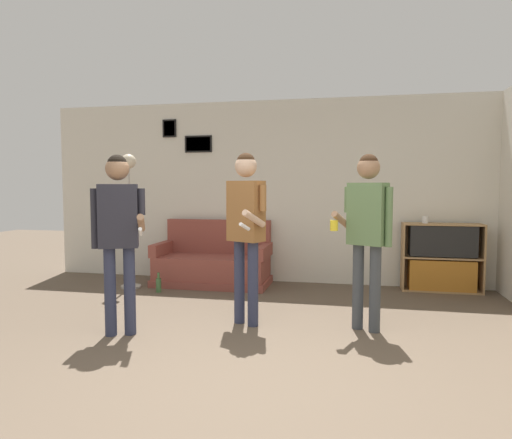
{
  "coord_description": "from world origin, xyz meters",
  "views": [
    {
      "loc": [
        0.76,
        -3.01,
        1.43
      ],
      "look_at": [
        -0.26,
        1.85,
        1.07
      ],
      "focal_mm": 32.0,
      "sensor_mm": 36.0,
      "label": 1
    }
  ],
  "objects_px": {
    "floor_lamp": "(129,193)",
    "bottle_on_floor": "(159,285)",
    "person_player_foreground_center": "(246,219)",
    "drinking_cup": "(425,220)",
    "bookshelf": "(442,258)",
    "couch": "(213,264)",
    "person_watcher_holding_cup": "(367,222)",
    "person_player_foreground_left": "(118,225)"
  },
  "relations": [
    {
      "from": "couch",
      "to": "person_watcher_holding_cup",
      "type": "distance_m",
      "value": 2.86
    },
    {
      "from": "floor_lamp",
      "to": "bottle_on_floor",
      "type": "distance_m",
      "value": 1.34
    },
    {
      "from": "bottle_on_floor",
      "to": "drinking_cup",
      "type": "xyz_separation_m",
      "value": [
        3.52,
        0.85,
        0.87
      ]
    },
    {
      "from": "couch",
      "to": "bookshelf",
      "type": "relative_size",
      "value": 1.59
    },
    {
      "from": "bottle_on_floor",
      "to": "drinking_cup",
      "type": "distance_m",
      "value": 3.73
    },
    {
      "from": "bookshelf",
      "to": "floor_lamp",
      "type": "bearing_deg",
      "value": -171.17
    },
    {
      "from": "person_player_foreground_center",
      "to": "drinking_cup",
      "type": "relative_size",
      "value": 19.34
    },
    {
      "from": "person_player_foreground_left",
      "to": "bottle_on_floor",
      "type": "distance_m",
      "value": 2.02
    },
    {
      "from": "couch",
      "to": "floor_lamp",
      "type": "relative_size",
      "value": 0.88
    },
    {
      "from": "bookshelf",
      "to": "person_player_foreground_center",
      "type": "bearing_deg",
      "value": -138.61
    },
    {
      "from": "couch",
      "to": "person_player_foreground_center",
      "type": "relative_size",
      "value": 0.93
    },
    {
      "from": "bookshelf",
      "to": "person_player_foreground_center",
      "type": "distance_m",
      "value": 3.09
    },
    {
      "from": "drinking_cup",
      "to": "person_watcher_holding_cup",
      "type": "bearing_deg",
      "value": -113.12
    },
    {
      "from": "bookshelf",
      "to": "person_watcher_holding_cup",
      "type": "distance_m",
      "value": 2.3
    },
    {
      "from": "person_player_foreground_left",
      "to": "person_watcher_holding_cup",
      "type": "distance_m",
      "value": 2.4
    },
    {
      "from": "bookshelf",
      "to": "bottle_on_floor",
      "type": "height_order",
      "value": "bookshelf"
    },
    {
      "from": "bookshelf",
      "to": "drinking_cup",
      "type": "xyz_separation_m",
      "value": [
        -0.23,
        0.0,
        0.51
      ]
    },
    {
      "from": "bookshelf",
      "to": "floor_lamp",
      "type": "distance_m",
      "value": 4.39
    },
    {
      "from": "person_watcher_holding_cup",
      "to": "couch",
      "type": "bearing_deg",
      "value": 140.41
    },
    {
      "from": "floor_lamp",
      "to": "bottle_on_floor",
      "type": "bearing_deg",
      "value": -20.47
    },
    {
      "from": "person_player_foreground_left",
      "to": "person_player_foreground_center",
      "type": "xyz_separation_m",
      "value": [
        1.11,
        0.58,
        0.03
      ]
    },
    {
      "from": "couch",
      "to": "person_watcher_holding_cup",
      "type": "bearing_deg",
      "value": -39.59
    },
    {
      "from": "couch",
      "to": "floor_lamp",
      "type": "xyz_separation_m",
      "value": [
        -1.07,
        -0.47,
        1.03
      ]
    },
    {
      "from": "couch",
      "to": "person_watcher_holding_cup",
      "type": "relative_size",
      "value": 0.95
    },
    {
      "from": "person_player_foreground_left",
      "to": "floor_lamp",
      "type": "bearing_deg",
      "value": 114.54
    },
    {
      "from": "bottle_on_floor",
      "to": "floor_lamp",
      "type": "bearing_deg",
      "value": 159.53
    },
    {
      "from": "drinking_cup",
      "to": "couch",
      "type": "bearing_deg",
      "value": -176.26
    },
    {
      "from": "couch",
      "to": "person_player_foreground_left",
      "type": "height_order",
      "value": "person_player_foreground_left"
    },
    {
      "from": "person_player_foreground_center",
      "to": "floor_lamp",
      "type": "bearing_deg",
      "value": 145.96
    },
    {
      "from": "person_watcher_holding_cup",
      "to": "bottle_on_floor",
      "type": "bearing_deg",
      "value": 157.8
    },
    {
      "from": "bottle_on_floor",
      "to": "person_player_foreground_left",
      "type": "bearing_deg",
      "value": -77.79
    },
    {
      "from": "person_player_foreground_left",
      "to": "drinking_cup",
      "type": "height_order",
      "value": "person_player_foreground_left"
    },
    {
      "from": "floor_lamp",
      "to": "person_player_foreground_center",
      "type": "distance_m",
      "value": 2.4
    },
    {
      "from": "couch",
      "to": "drinking_cup",
      "type": "xyz_separation_m",
      "value": [
        2.95,
        0.19,
        0.67
      ]
    },
    {
      "from": "bottle_on_floor",
      "to": "person_player_foreground_center",
      "type": "bearing_deg",
      "value": -37.87
    },
    {
      "from": "couch",
      "to": "drinking_cup",
      "type": "distance_m",
      "value": 3.04
    },
    {
      "from": "person_watcher_holding_cup",
      "to": "bottle_on_floor",
      "type": "relative_size",
      "value": 6.5
    },
    {
      "from": "couch",
      "to": "bottle_on_floor",
      "type": "height_order",
      "value": "couch"
    },
    {
      "from": "couch",
      "to": "person_watcher_holding_cup",
      "type": "height_order",
      "value": "person_watcher_holding_cup"
    },
    {
      "from": "person_player_foreground_center",
      "to": "person_watcher_holding_cup",
      "type": "height_order",
      "value": "person_player_foreground_center"
    },
    {
      "from": "floor_lamp",
      "to": "person_player_foreground_center",
      "type": "relative_size",
      "value": 1.06
    },
    {
      "from": "person_watcher_holding_cup",
      "to": "floor_lamp",
      "type": "bearing_deg",
      "value": 158.07
    }
  ]
}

